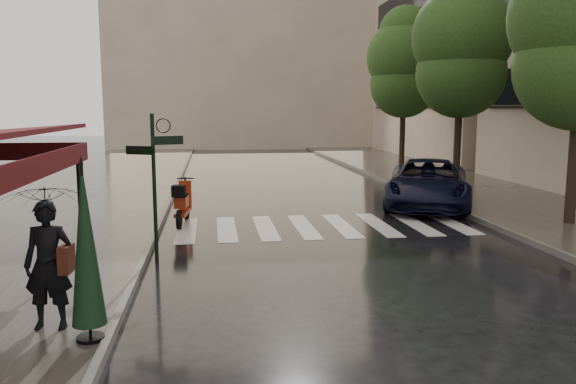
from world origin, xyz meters
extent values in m
plane|color=black|center=(0.00, 0.00, 0.00)|extent=(120.00, 120.00, 0.00)
cube|color=#38332D|center=(-4.50, 12.00, 0.06)|extent=(6.00, 60.00, 0.12)
cube|color=#38332D|center=(10.25, 12.00, 0.06)|extent=(5.50, 60.00, 0.12)
cube|color=#595651|center=(-1.45, 12.00, 0.07)|extent=(0.12, 60.00, 0.16)
cube|color=#595651|center=(7.45, 12.00, 0.07)|extent=(0.12, 60.00, 0.16)
cube|color=silver|center=(-0.70, 6.00, 0.01)|extent=(0.50, 3.20, 0.01)
cube|color=silver|center=(0.35, 6.00, 0.01)|extent=(0.50, 3.20, 0.01)
cube|color=silver|center=(1.40, 6.00, 0.01)|extent=(0.50, 3.20, 0.01)
cube|color=silver|center=(2.45, 6.00, 0.01)|extent=(0.50, 3.20, 0.01)
cube|color=silver|center=(3.50, 6.00, 0.01)|extent=(0.50, 3.20, 0.01)
cube|color=silver|center=(4.55, 6.00, 0.01)|extent=(0.50, 3.20, 0.01)
cube|color=silver|center=(5.60, 6.00, 0.01)|extent=(0.50, 3.20, 0.01)
cube|color=silver|center=(6.65, 6.00, 0.01)|extent=(0.50, 3.20, 0.01)
cube|color=#4A0F0A|center=(-2.52, -0.50, 2.35)|extent=(0.04, 7.00, 0.35)
cylinder|color=black|center=(-2.65, 2.75, 1.29)|extent=(0.07, 0.07, 2.35)
cylinder|color=black|center=(-1.20, 3.00, 1.55)|extent=(0.08, 0.08, 3.10)
cube|color=black|center=(-0.90, 3.00, 2.55)|extent=(0.62, 0.26, 0.18)
cube|color=black|center=(-1.48, 3.00, 2.35)|extent=(0.56, 0.29, 0.18)
cube|color=tan|center=(16.50, 26.00, 9.25)|extent=(8.00, 16.00, 18.50)
cube|color=tan|center=(3.00, 38.00, 10.00)|extent=(22.00, 6.00, 20.00)
cylinder|color=black|center=(9.60, 5.00, 2.25)|extent=(0.28, 0.28, 4.26)
cylinder|color=black|center=(9.50, 12.00, 2.36)|extent=(0.28, 0.28, 4.48)
sphere|color=#1B3914|center=(9.50, 12.00, 4.52)|extent=(3.40, 3.40, 3.40)
sphere|color=#1B3914|center=(9.50, 12.00, 5.88)|extent=(3.80, 3.80, 3.80)
sphere|color=#1B3914|center=(9.50, 12.00, 7.16)|extent=(2.60, 2.60, 2.60)
cylinder|color=black|center=(9.70, 19.00, 2.30)|extent=(0.28, 0.28, 4.37)
sphere|color=#1B3914|center=(9.70, 19.00, 4.41)|extent=(3.40, 3.40, 3.40)
sphere|color=#1B3914|center=(9.70, 19.00, 5.74)|extent=(3.80, 3.80, 3.80)
sphere|color=#1B3914|center=(9.70, 19.00, 6.98)|extent=(2.60, 2.60, 2.60)
imported|color=black|center=(-2.30, -0.82, 1.04)|extent=(0.70, 0.49, 1.83)
imported|color=black|center=(-2.30, -0.82, 2.17)|extent=(1.16, 1.18, 0.99)
cube|color=#481E13|center=(-2.05, -0.84, 1.12)|extent=(0.17, 0.35, 0.39)
cylinder|color=black|center=(-0.90, 6.19, 0.26)|extent=(0.16, 0.53, 0.52)
cylinder|color=black|center=(-0.76, 7.53, 0.26)|extent=(0.16, 0.53, 0.52)
cube|color=maroon|center=(-0.83, 6.88, 0.34)|extent=(0.45, 1.42, 0.11)
cube|color=maroon|center=(-0.86, 6.61, 0.67)|extent=(0.38, 0.62, 0.30)
cube|color=maroon|center=(-0.78, 7.36, 0.75)|extent=(0.36, 0.16, 0.81)
cylinder|color=black|center=(-0.77, 7.47, 1.21)|extent=(0.50, 0.09, 0.04)
cube|color=black|center=(-0.90, 6.22, 1.02)|extent=(0.38, 0.36, 0.30)
imported|color=black|center=(7.00, 8.63, 0.77)|extent=(4.48, 6.11, 1.54)
cylinder|color=black|center=(-1.67, -1.34, 0.14)|extent=(0.37, 0.37, 0.05)
cylinder|color=black|center=(-1.67, -1.34, 1.33)|extent=(0.04, 0.04, 2.31)
cone|color=black|center=(-1.67, -1.34, 1.44)|extent=(0.45, 0.45, 2.20)
camera|label=1|loc=(0.00, -8.80, 3.20)|focal=35.00mm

